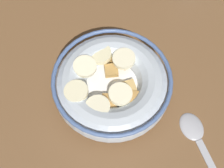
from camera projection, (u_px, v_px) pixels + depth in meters
ground_plane at (112, 95)px, 48.23cm from camera, size 139.25×139.25×2.00cm
cereal_bowl at (112, 85)px, 44.92cm from camera, size 17.05×17.05×5.32cm
spoon at (197, 135)px, 43.99cm from camera, size 9.13×12.54×0.80cm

